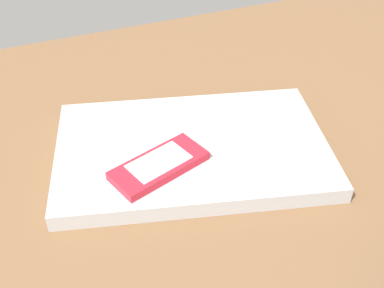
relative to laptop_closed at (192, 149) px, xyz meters
The scene contains 3 objects.
desk_surface 3.07cm from the laptop_closed, 25.61° to the left, with size 120.00×80.00×3.00cm, color brown.
laptop_closed is the anchor object (origin of this frame).
cell_phone_on_laptop 6.63cm from the laptop_closed, 150.39° to the right, with size 12.80×8.63×1.23cm.
Camera 1 is at (-19.59, -44.90, 43.61)cm, focal length 44.49 mm.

